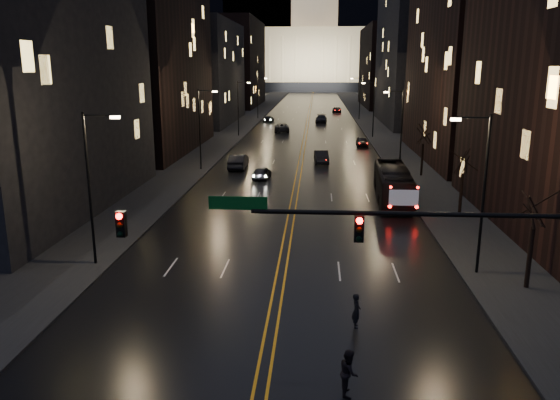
% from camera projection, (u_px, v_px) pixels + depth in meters
% --- Properties ---
extents(ground, '(900.00, 900.00, 0.00)m').
position_uv_depth(ground, '(266.00, 361.00, 21.76)').
color(ground, black).
rests_on(ground, ground).
extents(road, '(20.00, 320.00, 0.02)m').
position_uv_depth(road, '(310.00, 109.00, 147.66)').
color(road, black).
rests_on(road, ground).
extents(sidewalk_left, '(8.00, 320.00, 0.16)m').
position_uv_depth(sidewalk_left, '(259.00, 108.00, 148.56)').
color(sidewalk_left, black).
rests_on(sidewalk_left, ground).
extents(sidewalk_right, '(8.00, 320.00, 0.16)m').
position_uv_depth(sidewalk_right, '(362.00, 109.00, 146.74)').
color(sidewalk_right, black).
rests_on(sidewalk_right, ground).
extents(center_line, '(0.62, 320.00, 0.01)m').
position_uv_depth(center_line, '(310.00, 109.00, 147.66)').
color(center_line, orange).
rests_on(center_line, road).
extents(building_left_near, '(12.00, 28.00, 22.00)m').
position_uv_depth(building_left_near, '(19.00, 72.00, 41.79)').
color(building_left_near, black).
rests_on(building_left_near, ground).
extents(building_left_mid, '(12.00, 30.00, 28.00)m').
position_uv_depth(building_left_mid, '(145.00, 46.00, 72.06)').
color(building_left_mid, black).
rests_on(building_left_mid, ground).
extents(building_left_far, '(12.00, 34.00, 20.00)m').
position_uv_depth(building_left_far, '(204.00, 73.00, 109.82)').
color(building_left_far, black).
rests_on(building_left_far, ground).
extents(building_left_dist, '(12.00, 40.00, 24.00)m').
position_uv_depth(building_left_dist, '(238.00, 63.00, 155.83)').
color(building_left_dist, black).
rests_on(building_left_dist, ground).
extents(building_right_tall, '(12.00, 30.00, 38.00)m').
position_uv_depth(building_right_tall, '(481.00, 0.00, 64.25)').
color(building_right_tall, black).
rests_on(building_right_tall, ground).
extents(building_right_mid, '(12.00, 34.00, 26.00)m').
position_uv_depth(building_right_mid, '(416.00, 57.00, 106.37)').
color(building_right_mid, black).
rests_on(building_right_mid, ground).
extents(building_right_dist, '(12.00, 40.00, 22.00)m').
position_uv_depth(building_right_dist, '(386.00, 67.00, 153.34)').
color(building_right_dist, black).
rests_on(building_right_dist, ground).
extents(capitol, '(90.00, 50.00, 58.50)m').
position_uv_depth(capitol, '(314.00, 53.00, 259.76)').
color(capitol, black).
rests_on(capitol, ground).
extents(traffic_signal, '(17.29, 0.45, 7.00)m').
position_uv_depth(traffic_signal, '(424.00, 243.00, 20.15)').
color(traffic_signal, black).
rests_on(traffic_signal, ground).
extents(streetlamp_right_near, '(2.13, 0.25, 9.00)m').
position_uv_depth(streetlamp_right_near, '(481.00, 187.00, 29.52)').
color(streetlamp_right_near, black).
rests_on(streetlamp_right_near, ground).
extents(streetlamp_left_near, '(2.13, 0.25, 9.00)m').
position_uv_depth(streetlamp_left_near, '(92.00, 181.00, 30.93)').
color(streetlamp_left_near, black).
rests_on(streetlamp_left_near, ground).
extents(streetlamp_right_mid, '(2.13, 0.25, 9.00)m').
position_uv_depth(streetlamp_right_mid, '(400.00, 126.00, 58.58)').
color(streetlamp_right_mid, black).
rests_on(streetlamp_right_mid, ground).
extents(streetlamp_left_mid, '(2.13, 0.25, 9.00)m').
position_uv_depth(streetlamp_left_mid, '(201.00, 125.00, 59.98)').
color(streetlamp_left_mid, black).
rests_on(streetlamp_left_mid, ground).
extents(streetlamp_right_far, '(2.13, 0.25, 9.00)m').
position_uv_depth(streetlamp_right_far, '(373.00, 106.00, 87.63)').
color(streetlamp_right_far, black).
rests_on(streetlamp_right_far, ground).
extents(streetlamp_left_far, '(2.13, 0.25, 9.00)m').
position_uv_depth(streetlamp_left_far, '(239.00, 105.00, 89.04)').
color(streetlamp_left_far, black).
rests_on(streetlamp_left_far, ground).
extents(streetlamp_right_dist, '(2.13, 0.25, 9.00)m').
position_uv_depth(streetlamp_right_dist, '(359.00, 96.00, 116.68)').
color(streetlamp_right_dist, black).
rests_on(streetlamp_right_dist, ground).
extents(streetlamp_left_dist, '(2.13, 0.25, 9.00)m').
position_uv_depth(streetlamp_left_dist, '(259.00, 96.00, 118.09)').
color(streetlamp_left_dist, black).
rests_on(streetlamp_left_dist, ground).
extents(tree_right_near, '(2.40, 2.40, 6.65)m').
position_uv_depth(tree_right_near, '(535.00, 207.00, 27.58)').
color(tree_right_near, black).
rests_on(tree_right_near, ground).
extents(tree_right_mid, '(2.40, 2.40, 6.65)m').
position_uv_depth(tree_right_mid, '(464.00, 160.00, 41.14)').
color(tree_right_mid, black).
rests_on(tree_right_mid, ground).
extents(tree_right_far, '(2.40, 2.40, 6.65)m').
position_uv_depth(tree_right_far, '(424.00, 134.00, 56.63)').
color(tree_right_far, black).
rests_on(tree_right_far, ground).
extents(bus, '(3.11, 11.19, 3.09)m').
position_uv_depth(bus, '(393.00, 184.00, 46.83)').
color(bus, black).
rests_on(bus, ground).
extents(oncoming_car_a, '(1.95, 4.02, 1.32)m').
position_uv_depth(oncoming_car_a, '(262.00, 173.00, 56.46)').
color(oncoming_car_a, black).
rests_on(oncoming_car_a, ground).
extents(oncoming_car_b, '(1.85, 5.20, 1.71)m').
position_uv_depth(oncoming_car_b, '(238.00, 161.00, 62.03)').
color(oncoming_car_b, black).
rests_on(oncoming_car_b, ground).
extents(oncoming_car_c, '(2.96, 5.73, 1.54)m').
position_uv_depth(oncoming_car_c, '(282.00, 128.00, 96.30)').
color(oncoming_car_c, black).
rests_on(oncoming_car_c, ground).
extents(oncoming_car_d, '(2.20, 4.53, 1.27)m').
position_uv_depth(oncoming_car_d, '(268.00, 119.00, 112.95)').
color(oncoming_car_d, black).
rests_on(oncoming_car_d, ground).
extents(receding_car_a, '(1.88, 4.69, 1.51)m').
position_uv_depth(receding_car_a, '(321.00, 157.00, 65.49)').
color(receding_car_a, black).
rests_on(receding_car_a, ground).
extents(receding_car_b, '(1.74, 4.19, 1.42)m').
position_uv_depth(receding_car_b, '(362.00, 142.00, 78.96)').
color(receding_car_b, black).
rests_on(receding_car_b, ground).
extents(receding_car_c, '(2.43, 5.58, 1.60)m').
position_uv_depth(receding_car_c, '(321.00, 119.00, 110.99)').
color(receding_car_c, black).
rests_on(receding_car_c, ground).
extents(receding_car_d, '(2.38, 4.86, 1.33)m').
position_uv_depth(receding_car_d, '(337.00, 110.00, 135.75)').
color(receding_car_d, black).
rests_on(receding_car_d, ground).
extents(pedestrian_a, '(0.41, 0.60, 1.61)m').
position_uv_depth(pedestrian_a, '(356.00, 311.00, 24.38)').
color(pedestrian_a, black).
rests_on(pedestrian_a, ground).
extents(pedestrian_b, '(0.46, 0.84, 1.72)m').
position_uv_depth(pedestrian_b, '(349.00, 372.00, 19.41)').
color(pedestrian_b, black).
rests_on(pedestrian_b, ground).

